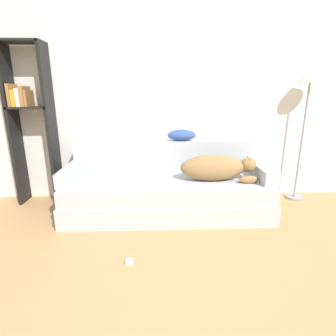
% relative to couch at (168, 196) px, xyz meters
% --- Properties ---
extents(wall_back, '(7.34, 0.06, 2.70)m').
position_rel_couch_xyz_m(wall_back, '(0.02, 0.57, 1.15)').
color(wall_back, silver).
rests_on(wall_back, ground_plane).
extents(couch, '(2.19, 0.81, 0.40)m').
position_rel_couch_xyz_m(couch, '(0.00, 0.00, 0.00)').
color(couch, '#B2B7BC').
rests_on(couch, ground_plane).
extents(couch_backrest, '(2.15, 0.15, 0.36)m').
position_rel_couch_xyz_m(couch_backrest, '(0.00, 0.33, 0.38)').
color(couch_backrest, '#B2B7BC').
rests_on(couch_backrest, couch).
extents(couch_arm_left, '(0.15, 0.62, 0.15)m').
position_rel_couch_xyz_m(couch_arm_left, '(-1.02, -0.01, 0.28)').
color(couch_arm_left, '#B2B7BC').
rests_on(couch_arm_left, couch).
extents(couch_arm_right, '(0.15, 0.62, 0.15)m').
position_rel_couch_xyz_m(couch_arm_right, '(1.02, -0.01, 0.28)').
color(couch_arm_right, '#B2B7BC').
rests_on(couch_arm_right, couch).
extents(dog, '(0.80, 0.30, 0.27)m').
position_rel_couch_xyz_m(dog, '(0.51, -0.06, 0.34)').
color(dog, olive).
rests_on(dog, couch).
extents(laptop, '(0.33, 0.26, 0.02)m').
position_rel_couch_xyz_m(laptop, '(-0.13, -0.09, 0.21)').
color(laptop, '#B7B7BC').
rests_on(laptop, couch).
extents(throw_pillow, '(0.33, 0.16, 0.13)m').
position_rel_couch_xyz_m(throw_pillow, '(0.18, 0.35, 0.62)').
color(throw_pillow, '#335199').
rests_on(throw_pillow, couch_backrest).
extents(bookshelf, '(0.47, 0.26, 1.84)m').
position_rel_couch_xyz_m(bookshelf, '(-1.56, 0.39, 0.84)').
color(bookshelf, black).
rests_on(bookshelf, ground_plane).
extents(floor_lamp, '(0.26, 0.26, 1.58)m').
position_rel_couch_xyz_m(floor_lamp, '(1.63, 0.36, 1.15)').
color(floor_lamp, gray).
rests_on(floor_lamp, ground_plane).
extents(power_adapter, '(0.06, 0.06, 0.03)m').
position_rel_couch_xyz_m(power_adapter, '(-0.34, -0.91, -0.18)').
color(power_adapter, silver).
rests_on(power_adapter, ground_plane).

